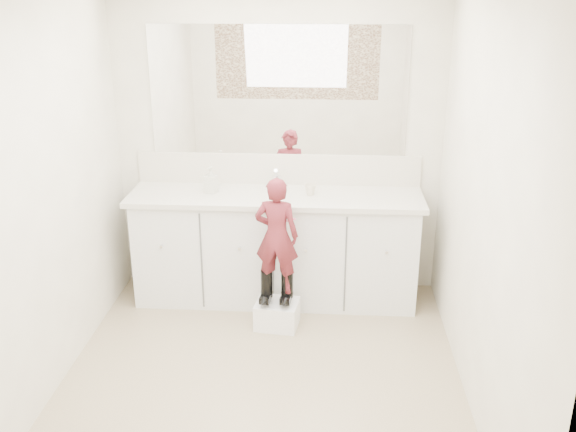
{
  "coord_description": "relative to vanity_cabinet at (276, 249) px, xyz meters",
  "views": [
    {
      "loc": [
        0.4,
        -3.48,
        2.47
      ],
      "look_at": [
        0.12,
        0.8,
        0.87
      ],
      "focal_mm": 40.0,
      "sensor_mm": 36.0,
      "label": 1
    }
  ],
  "objects": [
    {
      "name": "soap_bottle",
      "position": [
        -0.5,
        0.01,
        0.57
      ],
      "size": [
        0.12,
        0.12,
        0.2
      ],
      "primitive_type": "imported",
      "rotation": [
        0.0,
        0.0,
        -0.3
      ],
      "color": "beige",
      "rests_on": "countertop"
    },
    {
      "name": "wall_back",
      "position": [
        0.0,
        0.27,
        0.77
      ],
      "size": [
        2.6,
        0.0,
        2.6
      ],
      "primitive_type": "plane",
      "rotation": [
        1.57,
        0.0,
        0.0
      ],
      "color": "beige",
      "rests_on": "floor"
    },
    {
      "name": "vanity_cabinet",
      "position": [
        0.0,
        0.0,
        0.0
      ],
      "size": [
        2.2,
        0.55,
        0.85
      ],
      "primitive_type": "cube",
      "color": "silver",
      "rests_on": "floor"
    },
    {
      "name": "toddler",
      "position": [
        0.05,
        -0.48,
        0.31
      ],
      "size": [
        0.34,
        0.25,
        0.87
      ],
      "primitive_type": "imported",
      "rotation": [
        0.0,
        0.0,
        3.01
      ],
      "color": "#A2313D",
      "rests_on": "step_stool"
    },
    {
      "name": "floor",
      "position": [
        0.0,
        -1.23,
        -0.42
      ],
      "size": [
        3.0,
        3.0,
        0.0
      ],
      "primitive_type": "plane",
      "color": "#867957",
      "rests_on": "ground"
    },
    {
      "name": "wall_left",
      "position": [
        -1.3,
        -1.23,
        0.78
      ],
      "size": [
        0.0,
        3.0,
        3.0
      ],
      "primitive_type": "plane",
      "rotation": [
        1.57,
        0.0,
        1.57
      ],
      "color": "beige",
      "rests_on": "floor"
    },
    {
      "name": "boot_left",
      "position": [
        -0.03,
        -0.48,
        -0.1
      ],
      "size": [
        0.12,
        0.18,
        0.26
      ],
      "primitive_type": null,
      "rotation": [
        0.0,
        0.0,
        -0.13
      ],
      "color": "black",
      "rests_on": "step_stool"
    },
    {
      "name": "dot_panel",
      "position": [
        0.0,
        -2.71,
        1.22
      ],
      "size": [
        2.0,
        0.01,
        1.2
      ],
      "primitive_type": "cube",
      "color": "#472819",
      "rests_on": "wall_front"
    },
    {
      "name": "mirror",
      "position": [
        0.0,
        0.26,
        1.22
      ],
      "size": [
        2.0,
        0.02,
        1.0
      ],
      "primitive_type": "cube",
      "color": "white",
      "rests_on": "wall_back"
    },
    {
      "name": "toothbrush",
      "position": [
        0.12,
        -0.48,
        0.42
      ],
      "size": [
        0.14,
        0.03,
        0.06
      ],
      "primitive_type": "cylinder",
      "rotation": [
        0.0,
        1.22,
        -0.13
      ],
      "color": "#D65378",
      "rests_on": "toddler"
    },
    {
      "name": "wall_front",
      "position": [
        0.0,
        -2.73,
        0.77
      ],
      "size": [
        2.6,
        0.0,
        2.6
      ],
      "primitive_type": "plane",
      "rotation": [
        -1.57,
        0.0,
        0.0
      ],
      "color": "beige",
      "rests_on": "floor"
    },
    {
      "name": "wall_right",
      "position": [
        1.3,
        -1.23,
        0.78
      ],
      "size": [
        0.0,
        3.0,
        3.0
      ],
      "primitive_type": "plane",
      "rotation": [
        1.57,
        0.0,
        -1.57
      ],
      "color": "beige",
      "rests_on": "floor"
    },
    {
      "name": "boot_right",
      "position": [
        0.12,
        -0.48,
        -0.1
      ],
      "size": [
        0.12,
        0.18,
        0.26
      ],
      "primitive_type": null,
      "rotation": [
        0.0,
        0.0,
        -0.13
      ],
      "color": "black",
      "rests_on": "step_stool"
    },
    {
      "name": "countertop",
      "position": [
        0.0,
        -0.01,
        0.45
      ],
      "size": [
        2.28,
        0.58,
        0.04
      ],
      "primitive_type": "cube",
      "color": "beige",
      "rests_on": "vanity_cabinet"
    },
    {
      "name": "step_stool",
      "position": [
        0.05,
        -0.48,
        -0.33
      ],
      "size": [
        0.34,
        0.3,
        0.2
      ],
      "primitive_type": "cube",
      "rotation": [
        0.0,
        0.0,
        -0.13
      ],
      "color": "white",
      "rests_on": "floor"
    },
    {
      "name": "cup",
      "position": [
        0.27,
        -0.0,
        0.51
      ],
      "size": [
        0.12,
        0.12,
        0.08
      ],
      "primitive_type": "imported",
      "rotation": [
        0.0,
        0.0,
        0.39
      ],
      "color": "beige",
      "rests_on": "countertop"
    },
    {
      "name": "backsplash",
      "position": [
        0.0,
        0.26,
        0.59
      ],
      "size": [
        2.28,
        0.03,
        0.25
      ],
      "primitive_type": "cube",
      "color": "beige",
      "rests_on": "countertop"
    },
    {
      "name": "faucet",
      "position": [
        0.0,
        0.15,
        0.52
      ],
      "size": [
        0.08,
        0.08,
        0.1
      ],
      "primitive_type": "cylinder",
      "color": "silver",
      "rests_on": "countertop"
    }
  ]
}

